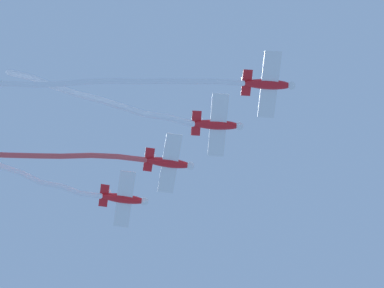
{
  "coord_description": "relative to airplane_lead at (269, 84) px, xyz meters",
  "views": [
    {
      "loc": [
        -13.93,
        32.04,
        7.14
      ],
      "look_at": [
        10.58,
        -3.23,
        84.8
      ],
      "focal_mm": 72.77,
      "sensor_mm": 36.0,
      "label": 1
    }
  ],
  "objects": [
    {
      "name": "airplane_lead",
      "position": [
        0.0,
        0.0,
        0.0
      ],
      "size": [
        6.48,
        7.35,
        2.0
      ],
      "rotation": [
        0.0,
        0.0,
        3.81
      ],
      "color": "red"
    },
    {
      "name": "smoke_trail_lead",
      "position": [
        13.89,
        10.11,
        -0.33
      ],
      "size": [
        24.13,
        17.04,
        1.02
      ],
      "color": "white"
    },
    {
      "name": "airplane_left_wing",
      "position": [
        7.43,
        -1.05,
        0.25
      ],
      "size": [
        6.48,
        7.36,
        2.0
      ],
      "rotation": [
        0.0,
        0.0,
        3.81
      ],
      "color": "red"
    },
    {
      "name": "smoke_trail_left_wing",
      "position": [
        17.05,
        8.39,
        2.16
      ],
      "size": [
        14.98,
        16.53,
        4.07
      ],
      "color": "white"
    },
    {
      "name": "airplane_right_wing",
      "position": [
        14.87,
        -2.11,
        0.5
      ],
      "size": [
        6.8,
        7.0,
        2.0
      ],
      "rotation": [
        0.0,
        0.0,
        3.9
      ],
      "color": "red"
    },
    {
      "name": "smoke_trail_right_wing",
      "position": [
        26.28,
        7.97,
        -0.83
      ],
      "size": [
        19.62,
        16.52,
        2.66
      ],
      "color": "#DB4C4C"
    },
    {
      "name": "airplane_slot",
      "position": [
        22.3,
        -3.16,
        0.75
      ],
      "size": [
        6.8,
        7.0,
        2.0
      ],
      "rotation": [
        0.0,
        0.0,
        3.9
      ],
      "color": "red"
    },
    {
      "name": "smoke_trail_slot",
      "position": [
        29.02,
        4.4,
        1.27
      ],
      "size": [
        9.47,
        12.39,
        2.15
      ],
      "color": "white"
    }
  ]
}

